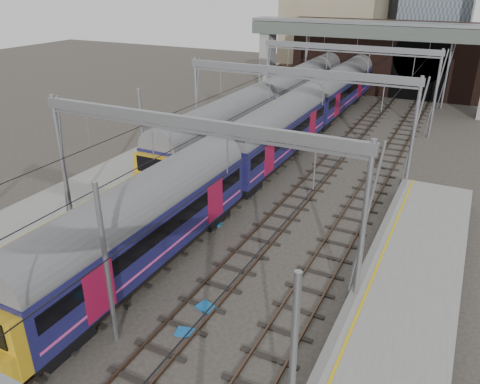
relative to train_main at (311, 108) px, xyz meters
The scene contains 11 objects.
ground 32.06m from the train_main, 86.41° to the right, with size 160.00×160.00×0.00m, color #38332D.
tracks 17.21m from the train_main, 83.25° to the right, with size 14.40×80.00×0.22m.
overhead_line 11.33m from the train_main, 79.13° to the right, with size 16.80×80.00×8.00m.
retaining_wall 20.39m from the train_main, 80.36° to the left, with size 28.00×2.75×9.00m.
overbridge 15.00m from the train_main, 81.93° to the left, with size 28.00×3.00×9.25m.
train_main is the anchor object (origin of this frame).
train_second 15.17m from the train_main, 105.29° to the left, with size 2.91×67.34×4.97m.
signal_near_centre 31.83m from the train_main, 89.42° to the right, with size 0.36×0.45×4.47m.
equip_cover_a 28.76m from the train_main, 81.37° to the right, with size 0.77×0.54×0.09m, color #1662AC.
equip_cover_b 19.69m from the train_main, 87.71° to the right, with size 0.74×0.52×0.09m, color #1662AC.
equip_cover_c 27.01m from the train_main, 80.81° to the right, with size 0.87×0.62×0.10m, color #1662AC.
Camera 1 is at (11.15, -9.04, 13.37)m, focal length 35.00 mm.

